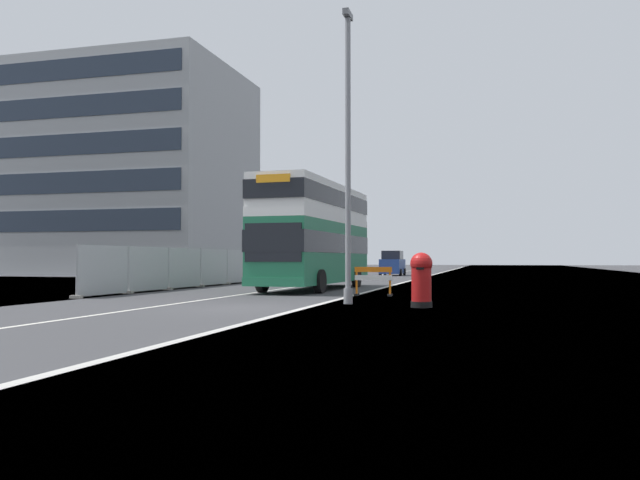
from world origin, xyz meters
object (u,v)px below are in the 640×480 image
double_decker_bus (315,234)px  car_oncoming_near (316,264)px  roadworks_barrier (373,278)px  car_receding_mid (392,264)px  lamppost_foreground (348,164)px  red_pillar_postbox (421,277)px

double_decker_bus → car_oncoming_near: 17.30m
roadworks_barrier → car_receding_mid: size_ratio=0.37×
lamppost_foreground → red_pillar_postbox: lamppost_foreground is taller
double_decker_bus → red_pillar_postbox: (6.10, -10.03, -1.73)m
double_decker_bus → car_oncoming_near: size_ratio=2.61×
lamppost_foreground → car_receding_mid: 35.76m
double_decker_bus → car_oncoming_near: bearing=105.4°
red_pillar_postbox → car_receding_mid: (-6.44, 36.27, 0.11)m
car_oncoming_near → lamppost_foreground: bearing=-72.2°
red_pillar_postbox → car_receding_mid: car_receding_mid is taller
red_pillar_postbox → double_decker_bus: bearing=121.3°
roadworks_barrier → car_oncoming_near: 22.67m
double_decker_bus → lamppost_foreground: lamppost_foreground is taller
roadworks_barrier → car_oncoming_near: size_ratio=0.35×
double_decker_bus → car_receding_mid: 26.28m
double_decker_bus → car_receding_mid: double_decker_bus is taller
double_decker_bus → lamppost_foreground: 10.02m
lamppost_foreground → red_pillar_postbox: size_ratio=5.80×
red_pillar_postbox → roadworks_barrier: size_ratio=1.11×
double_decker_bus → car_oncoming_near: (-4.58, 16.61, -1.56)m
red_pillar_postbox → roadworks_barrier: bearing=114.1°
roadworks_barrier → car_receding_mid: (-3.97, 30.75, 0.31)m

